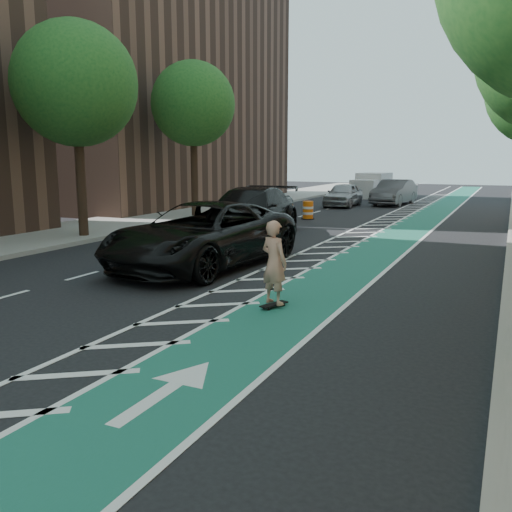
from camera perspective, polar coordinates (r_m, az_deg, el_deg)
The scene contains 19 objects.
ground at distance 11.39m, azimuth -14.20°, elevation -5.88°, with size 120.00×120.00×0.00m, color black.
bike_lane at distance 19.08m, azimuth 12.73°, elevation 0.68°, with size 2.00×90.00×0.01m, color #1A5D43.
buffer_strip at distance 19.46m, azimuth 8.42°, elevation 1.00°, with size 1.40×90.00×0.01m, color silver.
sidewalk_left at distance 24.92m, azimuth -16.57°, elevation 2.87°, with size 5.00×90.00×0.15m, color gray.
curb_right at distance 18.64m, azimuth 24.97°, elevation -0.03°, with size 0.12×90.00×0.16m, color gray.
curb_left at distance 23.36m, azimuth -12.07°, elevation 2.62°, with size 0.12×90.00×0.16m, color gray.
building_left_far at distance 41.06m, azimuth -12.37°, elevation 18.32°, with size 14.00×22.00×18.00m, color brown.
tree_l_c at distance 22.34m, azimuth -17.70°, elevation 16.68°, with size 4.20×4.20×7.90m.
tree_l_d at distance 28.73m, azimuth -6.40°, elevation 15.56°, with size 4.20×4.20×7.90m.
skateboard at distance 11.42m, azimuth 1.90°, elevation -5.11°, with size 0.42×0.72×0.09m.
skateboarder at distance 11.22m, azimuth 1.93°, elevation -0.69°, with size 0.64×0.42×1.76m, color tan.
suv_near at distance 15.64m, azimuth -5.56°, elevation 2.23°, with size 3.09×6.69×1.86m, color black.
suv_far at distance 21.63m, azimuth -0.71°, elevation 4.63°, with size 2.73×6.71×1.95m, color black.
car_silver at distance 35.74m, azimuth 9.18°, elevation 6.40°, with size 1.80×4.47×1.52m, color #96969B.
car_grey at distance 37.60m, azimuth 14.33°, elevation 6.52°, with size 1.78×5.11×1.68m, color #4F5054.
box_truck at distance 44.40m, azimuth 12.06°, elevation 7.20°, with size 2.43×4.77×1.92m.
barrel_a at distance 19.23m, azimuth -3.69°, elevation 2.43°, with size 0.75×0.75×1.03m.
barrel_b at distance 21.09m, azimuth -0.01°, elevation 3.05°, with size 0.70×0.70×0.95m.
barrel_c at distance 28.00m, azimuth 5.49°, elevation 4.78°, with size 0.68×0.68×0.93m.
Camera 1 is at (7.04, -8.39, 3.11)m, focal length 38.00 mm.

